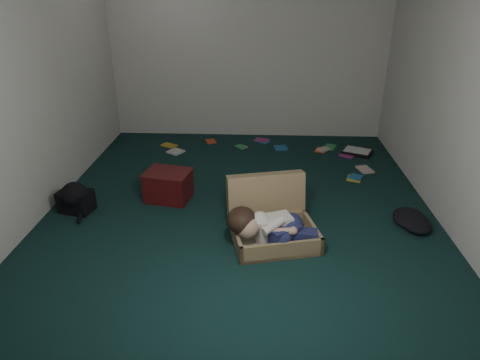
{
  "coord_description": "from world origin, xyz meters",
  "views": [
    {
      "loc": [
        0.19,
        -4.07,
        2.2
      ],
      "look_at": [
        0.0,
        -0.15,
        0.35
      ],
      "focal_mm": 32.0,
      "sensor_mm": 36.0,
      "label": 1
    }
  ],
  "objects": [
    {
      "name": "paper_tray",
      "position": [
        1.55,
        1.53,
        0.03
      ],
      "size": [
        0.46,
        0.41,
        0.05
      ],
      "rotation": [
        0.0,
        0.0,
        -0.43
      ],
      "color": "black",
      "rests_on": "floor"
    },
    {
      "name": "person",
      "position": [
        0.3,
        -0.81,
        0.21
      ],
      "size": [
        0.83,
        0.41,
        0.34
      ],
      "rotation": [
        0.0,
        0.0,
        0.24
      ],
      "color": "white",
      "rests_on": "suitcase"
    },
    {
      "name": "backpack",
      "position": [
        -1.7,
        -0.24,
        0.12
      ],
      "size": [
        0.47,
        0.41,
        0.25
      ],
      "primitive_type": null,
      "rotation": [
        0.0,
        0.0,
        -0.23
      ],
      "color": "black",
      "rests_on": "floor"
    },
    {
      "name": "clothing_pile",
      "position": [
        1.7,
        -0.39,
        0.07
      ],
      "size": [
        0.55,
        0.51,
        0.14
      ],
      "primitive_type": null,
      "rotation": [
        0.0,
        0.0,
        -0.37
      ],
      "color": "black",
      "rests_on": "floor"
    },
    {
      "name": "wall_left",
      "position": [
        -2.0,
        0.0,
        1.3
      ],
      "size": [
        0.0,
        4.5,
        4.5
      ],
      "primitive_type": "plane",
      "rotation": [
        1.57,
        0.0,
        1.57
      ],
      "color": "silver",
      "rests_on": "ground"
    },
    {
      "name": "floor",
      "position": [
        0.0,
        0.0,
        0.0
      ],
      "size": [
        4.5,
        4.5,
        0.0
      ],
      "primitive_type": "plane",
      "color": "black",
      "rests_on": "ground"
    },
    {
      "name": "wall_right",
      "position": [
        2.0,
        0.0,
        1.3
      ],
      "size": [
        0.0,
        4.5,
        4.5
      ],
      "primitive_type": "plane",
      "rotation": [
        1.57,
        0.0,
        -1.57
      ],
      "color": "silver",
      "rests_on": "ground"
    },
    {
      "name": "wall_back",
      "position": [
        0.0,
        2.25,
        1.3
      ],
      "size": [
        4.5,
        0.0,
        4.5
      ],
      "primitive_type": "plane",
      "rotation": [
        1.57,
        0.0,
        0.0
      ],
      "color": "silver",
      "rests_on": "ground"
    },
    {
      "name": "book_scatter",
      "position": [
        0.51,
        1.53,
        0.01
      ],
      "size": [
        2.93,
        1.5,
        0.02
      ],
      "color": "gold",
      "rests_on": "floor"
    },
    {
      "name": "suitcase",
      "position": [
        0.31,
        -0.62,
        0.16
      ],
      "size": [
        0.9,
        0.88,
        0.55
      ],
      "rotation": [
        0.0,
        0.0,
        0.24
      ],
      "color": "#977B53",
      "rests_on": "floor"
    },
    {
      "name": "maroon_bin",
      "position": [
        -0.79,
        0.07,
        0.16
      ],
      "size": [
        0.54,
        0.46,
        0.33
      ],
      "rotation": [
        0.0,
        0.0,
        -0.2
      ],
      "color": "#460E0E",
      "rests_on": "floor"
    },
    {
      "name": "wall_front",
      "position": [
        0.0,
        -2.25,
        1.3
      ],
      "size": [
        4.5,
        0.0,
        4.5
      ],
      "primitive_type": "plane",
      "rotation": [
        -1.57,
        0.0,
        0.0
      ],
      "color": "silver",
      "rests_on": "ground"
    }
  ]
}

